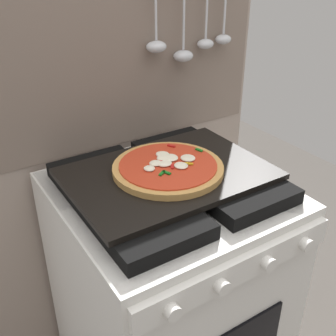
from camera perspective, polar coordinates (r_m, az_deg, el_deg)
kitchen_backsplash at (r=1.45m, az=-7.04°, el=0.57°), size 1.10×0.09×1.55m
stove at (r=1.41m, az=0.04°, el=-17.21°), size 0.60×0.64×0.90m
baking_tray at (r=1.13m, az=-0.00°, el=-0.80°), size 0.54×0.38×0.02m
pizza_left at (r=1.13m, az=0.00°, el=0.23°), size 0.30×0.30×0.03m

